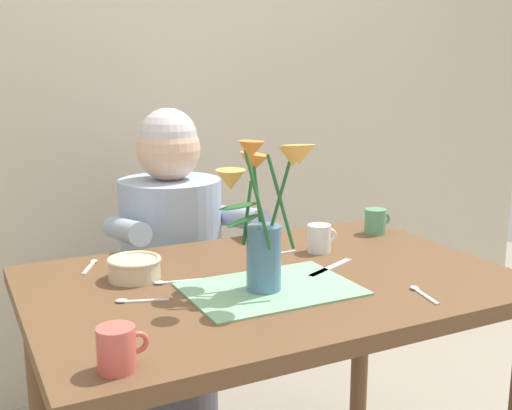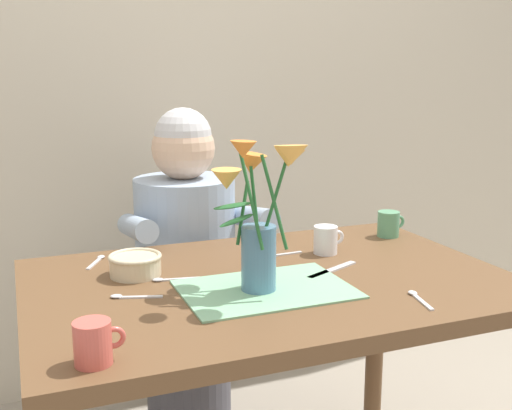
{
  "view_description": "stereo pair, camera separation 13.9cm",
  "coord_description": "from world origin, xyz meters",
  "px_view_note": "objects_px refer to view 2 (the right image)",
  "views": [
    {
      "loc": [
        -0.71,
        -1.33,
        1.25
      ],
      "look_at": [
        -0.02,
        0.05,
        0.92
      ],
      "focal_mm": 43.81,
      "sensor_mm": 36.0,
      "label": 1
    },
    {
      "loc": [
        -0.58,
        -1.38,
        1.25
      ],
      "look_at": [
        -0.02,
        0.05,
        0.92
      ],
      "focal_mm": 43.81,
      "sensor_mm": 36.0,
      "label": 2
    }
  ],
  "objects_px": {
    "coffee_cup": "(389,224)",
    "ceramic_mug": "(94,343)",
    "ceramic_bowl": "(135,264)",
    "dinner_knife": "(332,270)",
    "seated_person": "(187,275)",
    "tea_cup": "(326,240)",
    "flower_vase": "(259,211)"
  },
  "relations": [
    {
      "from": "ceramic_mug",
      "to": "seated_person",
      "type": "bearing_deg",
      "value": 65.73
    },
    {
      "from": "ceramic_bowl",
      "to": "dinner_knife",
      "type": "height_order",
      "value": "ceramic_bowl"
    },
    {
      "from": "tea_cup",
      "to": "ceramic_mug",
      "type": "xyz_separation_m",
      "value": [
        -0.71,
        -0.46,
        0.0
      ]
    },
    {
      "from": "seated_person",
      "to": "coffee_cup",
      "type": "height_order",
      "value": "seated_person"
    },
    {
      "from": "coffee_cup",
      "to": "dinner_knife",
      "type": "bearing_deg",
      "value": -143.7
    },
    {
      "from": "flower_vase",
      "to": "coffee_cup",
      "type": "distance_m",
      "value": 0.66
    },
    {
      "from": "flower_vase",
      "to": "tea_cup",
      "type": "distance_m",
      "value": 0.4
    },
    {
      "from": "seated_person",
      "to": "dinner_knife",
      "type": "relative_size",
      "value": 5.97
    },
    {
      "from": "dinner_knife",
      "to": "ceramic_mug",
      "type": "height_order",
      "value": "ceramic_mug"
    },
    {
      "from": "ceramic_bowl",
      "to": "tea_cup",
      "type": "xyz_separation_m",
      "value": [
        0.54,
        -0.0,
        0.01
      ]
    },
    {
      "from": "seated_person",
      "to": "ceramic_bowl",
      "type": "xyz_separation_m",
      "value": [
        -0.26,
        -0.47,
        0.21
      ]
    },
    {
      "from": "dinner_knife",
      "to": "tea_cup",
      "type": "height_order",
      "value": "tea_cup"
    },
    {
      "from": "flower_vase",
      "to": "seated_person",
      "type": "bearing_deg",
      "value": 89.36
    },
    {
      "from": "ceramic_bowl",
      "to": "ceramic_mug",
      "type": "bearing_deg",
      "value": -109.25
    },
    {
      "from": "flower_vase",
      "to": "dinner_knife",
      "type": "height_order",
      "value": "flower_vase"
    },
    {
      "from": "seated_person",
      "to": "dinner_knife",
      "type": "xyz_separation_m",
      "value": [
        0.23,
        -0.62,
        0.18
      ]
    },
    {
      "from": "ceramic_mug",
      "to": "tea_cup",
      "type": "bearing_deg",
      "value": 33.09
    },
    {
      "from": "ceramic_mug",
      "to": "ceramic_bowl",
      "type": "bearing_deg",
      "value": 70.75
    },
    {
      "from": "seated_person",
      "to": "dinner_knife",
      "type": "bearing_deg",
      "value": -72.35
    },
    {
      "from": "seated_person",
      "to": "ceramic_bowl",
      "type": "relative_size",
      "value": 8.35
    },
    {
      "from": "ceramic_bowl",
      "to": "coffee_cup",
      "type": "bearing_deg",
      "value": 6.34
    },
    {
      "from": "coffee_cup",
      "to": "ceramic_mug",
      "type": "relative_size",
      "value": 1.0
    },
    {
      "from": "ceramic_mug",
      "to": "coffee_cup",
      "type": "bearing_deg",
      "value": 29.57
    },
    {
      "from": "tea_cup",
      "to": "coffee_cup",
      "type": "distance_m",
      "value": 0.29
    },
    {
      "from": "ceramic_bowl",
      "to": "seated_person",
      "type": "bearing_deg",
      "value": 61.13
    },
    {
      "from": "dinner_knife",
      "to": "ceramic_mug",
      "type": "distance_m",
      "value": 0.72
    },
    {
      "from": "flower_vase",
      "to": "tea_cup",
      "type": "height_order",
      "value": "flower_vase"
    },
    {
      "from": "dinner_knife",
      "to": "ceramic_mug",
      "type": "xyz_separation_m",
      "value": [
        -0.65,
        -0.31,
        0.04
      ]
    },
    {
      "from": "dinner_knife",
      "to": "tea_cup",
      "type": "relative_size",
      "value": 2.04
    },
    {
      "from": "seated_person",
      "to": "tea_cup",
      "type": "bearing_deg",
      "value": -61.21
    },
    {
      "from": "ceramic_bowl",
      "to": "coffee_cup",
      "type": "distance_m",
      "value": 0.82
    },
    {
      "from": "tea_cup",
      "to": "dinner_knife",
      "type": "bearing_deg",
      "value": -111.89
    }
  ]
}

